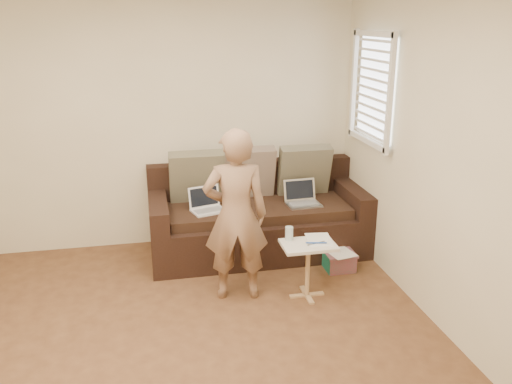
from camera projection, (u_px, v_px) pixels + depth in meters
floor at (187, 363)px, 3.80m from camera, size 4.50×4.50×0.00m
wall_back at (163, 124)px, 5.48m from camera, size 4.00×0.00×4.00m
wall_right at (462, 172)px, 3.79m from camera, size 0.00×4.50×4.50m
window_blinds at (372, 89)px, 5.04m from camera, size 0.12×0.88×1.08m
sofa at (258, 213)px, 5.49m from camera, size 2.20×0.95×0.85m
pillow_left at (197, 177)px, 5.45m from camera, size 0.55×0.29×0.57m
pillow_mid at (248, 173)px, 5.60m from camera, size 0.55×0.27×0.57m
pillow_right at (304, 170)px, 5.68m from camera, size 0.55×0.28×0.57m
laptop_silver at (304, 205)px, 5.44m from camera, size 0.35×0.26×0.22m
laptop_white at (209, 212)px, 5.25m from camera, size 0.38×0.32×0.23m
person at (236, 215)px, 4.49m from camera, size 0.59×0.43×1.51m
side_table at (308, 270)px, 4.64m from camera, size 0.46×0.32×0.50m
drinking_glass at (289, 233)px, 4.61m from camera, size 0.07×0.07×0.12m
scissors at (316, 243)px, 4.55m from camera, size 0.20×0.15×0.02m
paper_on_table at (319, 240)px, 4.63m from camera, size 0.25×0.33×0.00m
striped_box at (339, 260)px, 5.20m from camera, size 0.29×0.29×0.18m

